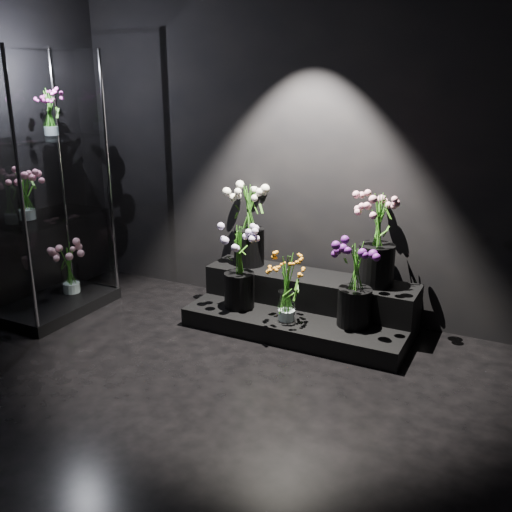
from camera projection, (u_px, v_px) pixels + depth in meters
The scene contains 12 objects.
floor at pixel (150, 416), 3.41m from camera, with size 4.00×4.00×0.00m, color black.
wall_back at pixel (288, 145), 4.69m from camera, with size 4.00×4.00×0.00m, color black.
display_riser at pixel (304, 306), 4.62m from camera, with size 1.75×0.78×0.39m.
display_case at pixel (44, 188), 4.61m from camera, with size 0.59×0.98×2.15m.
bouquet_orange_bells at pixel (287, 287), 4.31m from camera, with size 0.35×0.35×0.52m.
bouquet_lilac at pixel (239, 262), 4.53m from camera, with size 0.37×0.37×0.68m.
bouquet_purple at pixel (356, 280), 4.19m from camera, with size 0.37×0.37×0.66m.
bouquet_cream_roses at pixel (249, 217), 4.79m from camera, with size 0.50×0.50×0.71m.
bouquet_pink_roses at pixel (378, 236), 4.32m from camera, with size 0.46×0.46×0.71m.
bouquet_case_pink at pixel (25, 193), 4.52m from camera, with size 0.33×0.33×0.40m.
bouquet_case_magenta at pixel (49, 111), 4.61m from camera, with size 0.28×0.28×0.37m.
bouquet_case_base_pink at pixel (69, 267), 5.01m from camera, with size 0.37×0.37×0.45m.
Camera 1 is at (1.90, -2.35, 1.95)m, focal length 40.00 mm.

